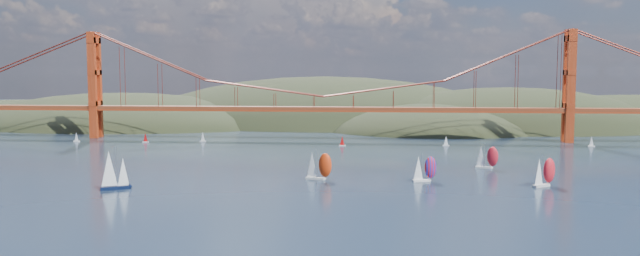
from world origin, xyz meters
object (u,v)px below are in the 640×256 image
object	(u,v)px
racer_0	(318,165)
racer_3	(486,157)
racer_1	(544,172)
racer_rwb	(424,168)
sloop_navy	(113,170)

from	to	relation	value
racer_0	racer_3	distance (m)	64.49
racer_0	racer_1	distance (m)	69.09
racer_1	racer_rwb	bearing A→B (deg)	136.90
racer_1	racer_0	bearing A→B (deg)	140.73
sloop_navy	racer_1	xyz separation A→B (m)	(127.32, 16.41, -1.06)
sloop_navy	racer_rwb	distance (m)	94.53
racer_1	racer_rwb	distance (m)	35.70
racer_0	racer_1	size ratio (longest dim) A/B	1.02
racer_1	racer_3	bearing A→B (deg)	73.35
sloop_navy	racer_1	size ratio (longest dim) A/B	1.32
sloop_navy	racer_3	size ratio (longest dim) A/B	1.42
racer_1	racer_rwb	world-z (taller)	racer_1
racer_3	racer_rwb	distance (m)	37.82
sloop_navy	racer_0	xyz separation A→B (m)	(58.45, 21.97, -0.98)
racer_1	racer_3	size ratio (longest dim) A/B	1.08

